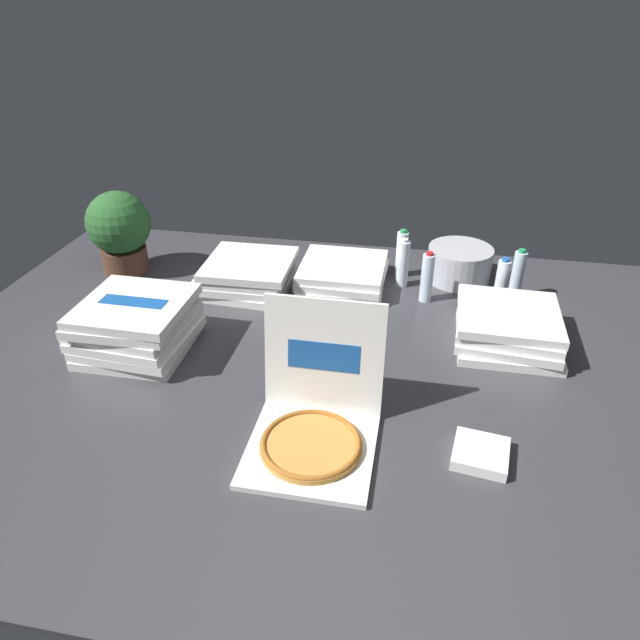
{
  "coord_description": "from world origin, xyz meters",
  "views": [
    {
      "loc": [
        0.41,
        -1.86,
        1.33
      ],
      "look_at": [
        0.04,
        0.1,
        0.14
      ],
      "focal_mm": 32.31,
      "sensor_mm": 36.0,
      "label": 1
    }
  ],
  "objects_px": {
    "pizza_stack_right_near": "(343,274)",
    "water_bottle_2": "(517,275)",
    "water_bottle_0": "(402,254)",
    "open_pizza_box": "(314,421)",
    "ice_bucket": "(459,264)",
    "water_bottle_1": "(501,284)",
    "water_bottle_4": "(427,278)",
    "napkin_pile": "(480,454)",
    "pizza_stack_center_far": "(508,327)",
    "water_bottle_3": "(403,264)",
    "pizza_stack_center_near": "(136,325)",
    "pizza_stack_left_near": "(247,274)",
    "potted_plant": "(120,230)"
  },
  "relations": [
    {
      "from": "pizza_stack_center_near",
      "to": "water_bottle_0",
      "type": "distance_m",
      "value": 1.35
    },
    {
      "from": "pizza_stack_center_near",
      "to": "ice_bucket",
      "type": "relative_size",
      "value": 1.43
    },
    {
      "from": "ice_bucket",
      "to": "potted_plant",
      "type": "relative_size",
      "value": 0.75
    },
    {
      "from": "water_bottle_4",
      "to": "potted_plant",
      "type": "relative_size",
      "value": 0.59
    },
    {
      "from": "pizza_stack_center_near",
      "to": "water_bottle_3",
      "type": "xyz_separation_m",
      "value": [
        1.03,
        0.77,
        0.01
      ]
    },
    {
      "from": "napkin_pile",
      "to": "water_bottle_0",
      "type": "bearing_deg",
      "value": 105.04
    },
    {
      "from": "pizza_stack_right_near",
      "to": "water_bottle_0",
      "type": "relative_size",
      "value": 1.74
    },
    {
      "from": "water_bottle_3",
      "to": "potted_plant",
      "type": "relative_size",
      "value": 0.59
    },
    {
      "from": "water_bottle_0",
      "to": "water_bottle_2",
      "type": "distance_m",
      "value": 0.57
    },
    {
      "from": "pizza_stack_center_near",
      "to": "water_bottle_2",
      "type": "bearing_deg",
      "value": 25.47
    },
    {
      "from": "water_bottle_0",
      "to": "pizza_stack_center_far",
      "type": "bearing_deg",
      "value": -49.06
    },
    {
      "from": "pizza_stack_center_far",
      "to": "water_bottle_1",
      "type": "bearing_deg",
      "value": 92.4
    },
    {
      "from": "pizza_stack_center_near",
      "to": "water_bottle_3",
      "type": "distance_m",
      "value": 1.29
    },
    {
      "from": "pizza_stack_right_near",
      "to": "water_bottle_4",
      "type": "relative_size",
      "value": 1.74
    },
    {
      "from": "pizza_stack_left_near",
      "to": "napkin_pile",
      "type": "xyz_separation_m",
      "value": [
        1.08,
        -1.0,
        -0.05
      ]
    },
    {
      "from": "pizza_stack_center_far",
      "to": "ice_bucket",
      "type": "xyz_separation_m",
      "value": [
        -0.19,
        0.57,
        0.01
      ]
    },
    {
      "from": "potted_plant",
      "to": "water_bottle_3",
      "type": "bearing_deg",
      "value": 4.08
    },
    {
      "from": "water_bottle_1",
      "to": "potted_plant",
      "type": "relative_size",
      "value": 0.59
    },
    {
      "from": "water_bottle_1",
      "to": "napkin_pile",
      "type": "distance_m",
      "value": 1.04
    },
    {
      "from": "pizza_stack_left_near",
      "to": "water_bottle_1",
      "type": "bearing_deg",
      "value": 1.24
    },
    {
      "from": "water_bottle_0",
      "to": "water_bottle_4",
      "type": "relative_size",
      "value": 1.0
    },
    {
      "from": "pizza_stack_left_near",
      "to": "water_bottle_3",
      "type": "distance_m",
      "value": 0.77
    },
    {
      "from": "pizza_stack_right_near",
      "to": "pizza_stack_center_near",
      "type": "xyz_separation_m",
      "value": [
        -0.74,
        -0.73,
        0.06
      ]
    },
    {
      "from": "ice_bucket",
      "to": "water_bottle_2",
      "type": "bearing_deg",
      "value": -29.86
    },
    {
      "from": "water_bottle_4",
      "to": "napkin_pile",
      "type": "xyz_separation_m",
      "value": [
        0.21,
        -1.03,
        -0.1
      ]
    },
    {
      "from": "water_bottle_4",
      "to": "water_bottle_1",
      "type": "bearing_deg",
      "value": -0.64
    },
    {
      "from": "water_bottle_3",
      "to": "napkin_pile",
      "type": "height_order",
      "value": "water_bottle_3"
    },
    {
      "from": "water_bottle_2",
      "to": "water_bottle_1",
      "type": "bearing_deg",
      "value": -126.4
    },
    {
      "from": "water_bottle_0",
      "to": "potted_plant",
      "type": "bearing_deg",
      "value": -171.33
    },
    {
      "from": "pizza_stack_left_near",
      "to": "water_bottle_0",
      "type": "height_order",
      "value": "water_bottle_0"
    },
    {
      "from": "water_bottle_2",
      "to": "water_bottle_3",
      "type": "height_order",
      "value": "same"
    },
    {
      "from": "ice_bucket",
      "to": "pizza_stack_right_near",
      "type": "bearing_deg",
      "value": -163.36
    },
    {
      "from": "pizza_stack_right_near",
      "to": "water_bottle_2",
      "type": "bearing_deg",
      "value": 1.32
    },
    {
      "from": "water_bottle_2",
      "to": "water_bottle_0",
      "type": "bearing_deg",
      "value": 165.97
    },
    {
      "from": "open_pizza_box",
      "to": "ice_bucket",
      "type": "height_order",
      "value": "open_pizza_box"
    },
    {
      "from": "pizza_stack_center_far",
      "to": "pizza_stack_right_near",
      "type": "bearing_deg",
      "value": 152.28
    },
    {
      "from": "pizza_stack_center_near",
      "to": "water_bottle_2",
      "type": "xyz_separation_m",
      "value": [
        1.57,
        0.75,
        0.01
      ]
    },
    {
      "from": "potted_plant",
      "to": "open_pizza_box",
      "type": "bearing_deg",
      "value": -41.36
    },
    {
      "from": "pizza_stack_left_near",
      "to": "pizza_stack_center_near",
      "type": "height_order",
      "value": "pizza_stack_center_near"
    },
    {
      "from": "water_bottle_1",
      "to": "potted_plant",
      "type": "distance_m",
      "value": 1.89
    },
    {
      "from": "pizza_stack_left_near",
      "to": "pizza_stack_center_far",
      "type": "relative_size",
      "value": 0.96
    },
    {
      "from": "ice_bucket",
      "to": "napkin_pile",
      "type": "height_order",
      "value": "ice_bucket"
    },
    {
      "from": "open_pizza_box",
      "to": "potted_plant",
      "type": "bearing_deg",
      "value": 138.64
    },
    {
      "from": "pizza_stack_right_near",
      "to": "water_bottle_1",
      "type": "height_order",
      "value": "water_bottle_1"
    },
    {
      "from": "water_bottle_1",
      "to": "open_pizza_box",
      "type": "bearing_deg",
      "value": -122.75
    },
    {
      "from": "open_pizza_box",
      "to": "potted_plant",
      "type": "height_order",
      "value": "open_pizza_box"
    },
    {
      "from": "open_pizza_box",
      "to": "water_bottle_2",
      "type": "xyz_separation_m",
      "value": [
        0.75,
        1.15,
        0.04
      ]
    },
    {
      "from": "pizza_stack_left_near",
      "to": "water_bottle_2",
      "type": "height_order",
      "value": "water_bottle_2"
    },
    {
      "from": "pizza_stack_right_near",
      "to": "pizza_stack_left_near",
      "type": "distance_m",
      "value": 0.47
    },
    {
      "from": "water_bottle_2",
      "to": "water_bottle_4",
      "type": "distance_m",
      "value": 0.43
    }
  ]
}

